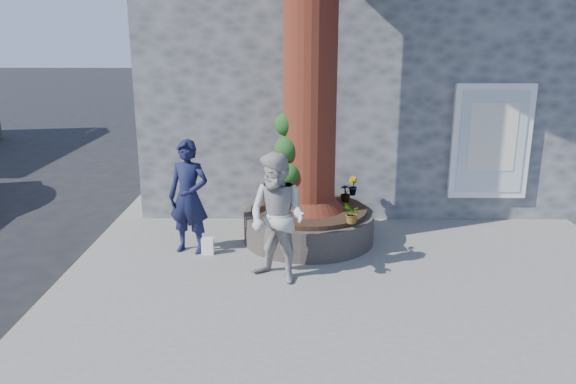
{
  "coord_description": "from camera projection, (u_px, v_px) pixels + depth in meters",
  "views": [
    {
      "loc": [
        0.52,
        -7.47,
        3.65
      ],
      "look_at": [
        0.44,
        1.14,
        1.25
      ],
      "focal_mm": 35.0,
      "sensor_mm": 36.0,
      "label": 1
    }
  ],
  "objects": [
    {
      "name": "plant_c",
      "position": [
        346.0,
        193.0,
        10.24
      ],
      "size": [
        0.21,
        0.21,
        0.33
      ],
      "primitive_type": "imported",
      "rotation": [
        0.0,
        0.0,
        3.31
      ],
      "color": "gray",
      "rests_on": "planter"
    },
    {
      "name": "stone_shop",
      "position": [
        371.0,
        56.0,
        14.24
      ],
      "size": [
        10.3,
        8.3,
        6.3
      ],
      "color": "#4E5053",
      "rests_on": "ground"
    },
    {
      "name": "yellow_line",
      "position": [
        75.0,
        267.0,
        9.17
      ],
      "size": [
        0.1,
        30.0,
        0.01
      ],
      "primitive_type": "cube",
      "color": "yellow",
      "rests_on": "ground"
    },
    {
      "name": "pavement",
      "position": [
        353.0,
        265.0,
        9.12
      ],
      "size": [
        9.0,
        8.0,
        0.12
      ],
      "primitive_type": "cube",
      "color": "slate",
      "rests_on": "ground"
    },
    {
      "name": "planter",
      "position": [
        309.0,
        224.0,
        9.99
      ],
      "size": [
        2.3,
        2.3,
        0.6
      ],
      "color": "black",
      "rests_on": "pavement"
    },
    {
      "name": "man",
      "position": [
        189.0,
        197.0,
        9.29
      ],
      "size": [
        0.79,
        0.62,
        1.91
      ],
      "primitive_type": "imported",
      "rotation": [
        0.0,
        0.0,
        -0.25
      ],
      "color": "#121532",
      "rests_on": "pavement"
    },
    {
      "name": "plant_b",
      "position": [
        352.0,
        186.0,
        10.67
      ],
      "size": [
        0.26,
        0.26,
        0.36
      ],
      "primitive_type": "imported",
      "rotation": [
        0.0,
        0.0,
        1.98
      ],
      "color": "gray",
      "rests_on": "planter"
    },
    {
      "name": "ground",
      "position": [
        257.0,
        295.0,
        8.18
      ],
      "size": [
        120.0,
        120.0,
        0.0
      ],
      "primitive_type": "plane",
      "color": "black",
      "rests_on": "ground"
    },
    {
      "name": "plant_a",
      "position": [
        322.0,
        184.0,
        10.67
      ],
      "size": [
        0.26,
        0.25,
        0.41
      ],
      "primitive_type": "imported",
      "rotation": [
        0.0,
        0.0,
        0.75
      ],
      "color": "gray",
      "rests_on": "planter"
    },
    {
      "name": "plant_d",
      "position": [
        352.0,
        213.0,
        9.04
      ],
      "size": [
        0.35,
        0.37,
        0.34
      ],
      "primitive_type": "imported",
      "rotation": [
        0.0,
        0.0,
        5.01
      ],
      "color": "gray",
      "rests_on": "planter"
    },
    {
      "name": "shopping_bag",
      "position": [
        208.0,
        246.0,
        9.38
      ],
      "size": [
        0.2,
        0.13,
        0.28
      ],
      "primitive_type": "cube",
      "rotation": [
        0.0,
        0.0,
        -0.03
      ],
      "color": "white",
      "rests_on": "pavement"
    },
    {
      "name": "woman",
      "position": [
        277.0,
        218.0,
        8.17
      ],
      "size": [
        1.19,
        1.13,
        1.94
      ],
      "primitive_type": "imported",
      "rotation": [
        0.0,
        0.0,
        -0.59
      ],
      "color": "#A6A39F",
      "rests_on": "pavement"
    }
  ]
}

